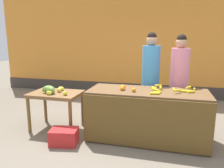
{
  "coord_description": "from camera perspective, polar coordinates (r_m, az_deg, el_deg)",
  "views": [
    {
      "loc": [
        0.66,
        -3.58,
        1.71
      ],
      "look_at": [
        -0.3,
        0.15,
        0.91
      ],
      "focal_mm": 34.82,
      "sensor_mm": 36.0,
      "label": 1
    }
  ],
  "objects": [
    {
      "name": "side_table_wooden",
      "position": [
        4.25,
        -14.49,
        -3.52
      ],
      "size": [
        0.93,
        0.66,
        0.73
      ],
      "color": "brown",
      "rests_on": "ground"
    },
    {
      "name": "ground_plane",
      "position": [
        4.02,
        3.72,
        -13.48
      ],
      "size": [
        24.0,
        24.0,
        0.0
      ],
      "primitive_type": "plane",
      "color": "#756B5B"
    },
    {
      "name": "vendor_woman_pink_shirt",
      "position": [
        4.3,
        17.17,
        0.42
      ],
      "size": [
        0.34,
        0.34,
        1.8
      ],
      "color": "#33333D",
      "rests_on": "ground"
    },
    {
      "name": "mango_papaya_pile",
      "position": [
        4.19,
        -15.6,
        -1.46
      ],
      "size": [
        0.62,
        0.47,
        0.14
      ],
      "color": "#D5D03F",
      "rests_on": "side_table_wooden"
    },
    {
      "name": "banana_bunch_pile",
      "position": [
        3.73,
        15.06,
        -1.43
      ],
      "size": [
        0.75,
        0.59,
        0.07
      ],
      "color": "yellow",
      "rests_on": "fruit_stall_counter"
    },
    {
      "name": "fruit_stall_counter",
      "position": [
        3.8,
        9.11,
        -8.12
      ],
      "size": [
        1.99,
        0.8,
        0.86
      ],
      "color": "brown",
      "rests_on": "ground"
    },
    {
      "name": "produce_crate",
      "position": [
        3.77,
        -12.49,
        -13.34
      ],
      "size": [
        0.49,
        0.4,
        0.26
      ],
      "primitive_type": "cube",
      "rotation": [
        0.0,
        0.0,
        0.19
      ],
      "color": "red",
      "rests_on": "ground"
    },
    {
      "name": "produce_sack",
      "position": [
        4.62,
        -2.63,
        -6.18
      ],
      "size": [
        0.46,
        0.44,
        0.58
      ],
      "primitive_type": "ellipsoid",
      "rotation": [
        0.0,
        0.0,
        0.54
      ],
      "color": "tan",
      "rests_on": "ground"
    },
    {
      "name": "orange_pile",
      "position": [
        3.66,
        3.46,
        -1.08
      ],
      "size": [
        0.29,
        0.19,
        0.09
      ],
      "color": "orange",
      "rests_on": "fruit_stall_counter"
    },
    {
      "name": "vendor_woman_blue_shirt",
      "position": [
        4.3,
        10.05,
        1.07
      ],
      "size": [
        0.34,
        0.34,
        1.84
      ],
      "color": "#33333D",
      "rests_on": "ground"
    },
    {
      "name": "market_wall_back",
      "position": [
        6.66,
        8.95,
        11.56
      ],
      "size": [
        9.59,
        0.23,
        3.48
      ],
      "color": "orange",
      "rests_on": "ground"
    }
  ]
}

